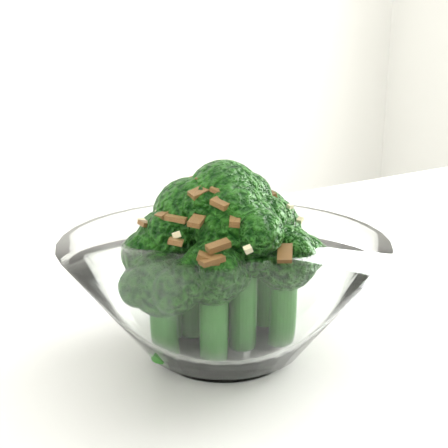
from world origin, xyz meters
TOP-DOWN VIEW (x-y plane):
  - table at (0.04, -0.08)m, footprint 1.27×0.91m
  - broccoli_dish at (-0.17, -0.06)m, footprint 0.22×0.22m

SIDE VIEW (x-z plane):
  - table at x=0.04m, z-range 0.31..1.06m
  - broccoli_dish at x=-0.17m, z-range 0.74..0.87m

